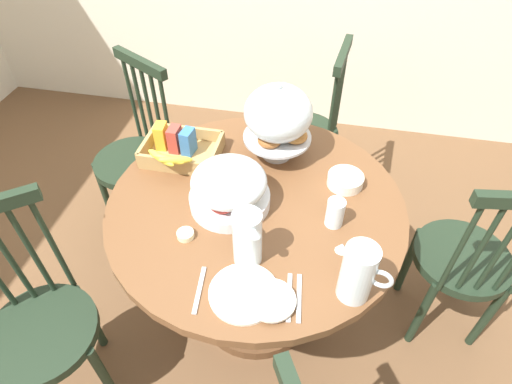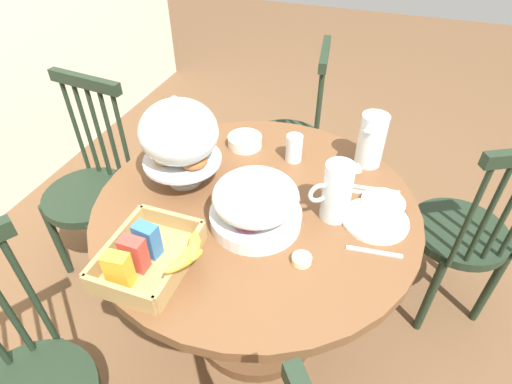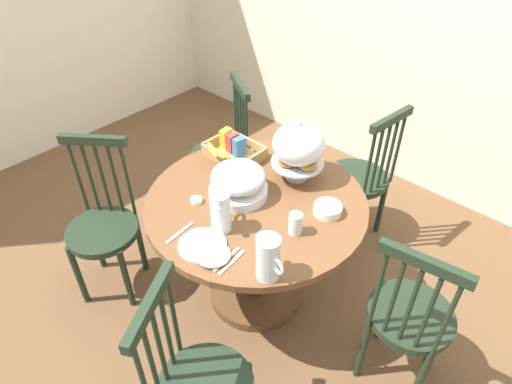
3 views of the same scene
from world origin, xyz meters
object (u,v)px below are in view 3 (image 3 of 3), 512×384
Objects in this scene: orange_juice_pitcher at (221,213)px; butter_dish at (196,201)px; windsor_chair_host_seat at (409,318)px; cereal_basket at (232,149)px; fruit_platter_covered at (238,182)px; cereal_bowl at (328,209)px; china_plate_large at (202,245)px; dining_table at (256,232)px; china_plate_small at (213,255)px; milk_pitcher at (268,260)px; pastry_stand_with_dome at (299,146)px; drinking_glass at (295,224)px; windsor_chair_near_window at (360,180)px; windsor_chair_facing_door at (104,228)px; windsor_chair_by_cabinet at (223,155)px.

orange_juice_pitcher is 0.25m from butter_dish.
windsor_chair_host_seat reaches higher than cereal_basket.
fruit_platter_covered reaches higher than cereal_basket.
cereal_basket is at bearing 177.18° from cereal_bowl.
windsor_chair_host_seat is 1.00m from china_plate_large.
fruit_platter_covered is 1.36× the size of china_plate_large.
dining_table is 0.50m from china_plate_small.
china_plate_large is (-0.33, -0.07, -0.09)m from milk_pitcher.
orange_juice_pitcher is (0.12, -0.23, 0.01)m from fruit_platter_covered.
pastry_stand_with_dome reaches higher than cereal_basket.
butter_dish is at bearing -163.23° from windsor_chair_host_seat.
fruit_platter_covered reaches higher than china_plate_small.
windsor_chair_near_window is at bearing 100.90° from drinking_glass.
pastry_stand_with_dome is (-0.83, 0.19, 0.49)m from windsor_chair_host_seat.
windsor_chair_facing_door is (-0.70, -0.51, -0.06)m from dining_table.
orange_juice_pitcher is 0.61m from cereal_basket.
china_plate_small is (-0.73, -0.52, 0.30)m from windsor_chair_host_seat.
cereal_basket is (0.33, 0.71, 0.33)m from windsor_chair_facing_door.
pastry_stand_with_dome is at bearing -12.29° from windsor_chair_by_cabinet.
milk_pitcher is 1.39× the size of china_plate_small.
windsor_chair_facing_door reaches higher than cereal_bowl.
butter_dish is at bearing -133.48° from dining_table.
cereal_basket is at bearing 151.94° from dining_table.
dining_table is at bearing -31.78° from windsor_chair_by_cabinet.
fruit_platter_covered reaches higher than cereal_bowl.
drinking_glass is at bearing -52.30° from pastry_stand_with_dome.
china_plate_large is at bearing -116.34° from cereal_bowl.
windsor_chair_host_seat is (1.59, -0.35, 0.00)m from windsor_chair_by_cabinet.
butter_dish is at bearing 143.54° from china_plate_large.
cereal_bowl reaches higher than china_plate_large.
windsor_chair_by_cabinet is 1.14m from cereal_bowl.
windsor_chair_near_window reaches higher than drinking_glass.
pastry_stand_with_dome is 2.29× the size of china_plate_small.
orange_juice_pitcher is 0.95× the size of china_plate_large.
windsor_chair_by_cabinet and windsor_chair_facing_door have the same top height.
windsor_chair_by_cabinet is (-0.85, -0.40, 0.00)m from windsor_chair_near_window.
milk_pitcher is at bearing -84.33° from cereal_bowl.
windsor_chair_host_seat is (0.86, 0.10, -0.06)m from dining_table.
dining_table is 18.81× the size of butter_dish.
china_plate_large is (-0.08, -1.26, 0.29)m from windsor_chair_near_window.
dining_table is 10.26× the size of drinking_glass.
butter_dish is at bearing 30.95° from windsor_chair_facing_door.
china_plate_small reaches higher than dining_table.
fruit_platter_covered is (-0.95, -0.13, 0.37)m from windsor_chair_host_seat.
pastry_stand_with_dome is at bearing 12.85° from cereal_basket.
drinking_glass reaches higher than butter_dish.
windsor_chair_by_cabinet is 1.41m from milk_pitcher.
orange_juice_pitcher is at bearing -63.13° from fruit_platter_covered.
windsor_chair_host_seat is (1.56, 0.62, 0.00)m from windsor_chair_facing_door.
pastry_stand_with_dome is at bearing 156.81° from cereal_bowl.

